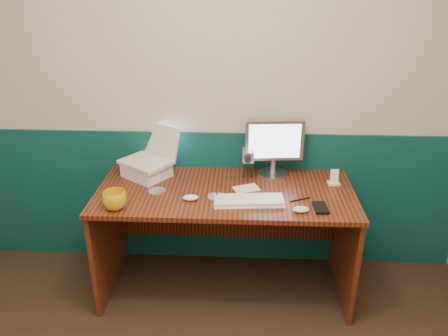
# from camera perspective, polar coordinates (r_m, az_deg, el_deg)

# --- Properties ---
(back_wall) EXTENTS (3.50, 0.04, 2.50)m
(back_wall) POSITION_cam_1_polar(r_m,az_deg,el_deg) (2.89, -1.51, 9.36)
(back_wall) COLOR beige
(back_wall) RESTS_ON ground
(wainscot) EXTENTS (3.48, 0.02, 1.00)m
(wainscot) POSITION_cam_1_polar(r_m,az_deg,el_deg) (3.16, -1.37, -3.98)
(wainscot) COLOR #073234
(wainscot) RESTS_ON ground
(desk) EXTENTS (1.60, 0.70, 0.75)m
(desk) POSITION_cam_1_polar(r_m,az_deg,el_deg) (2.91, 0.15, -9.52)
(desk) COLOR #37140A
(desk) RESTS_ON ground
(laptop_riser) EXTENTS (0.35, 0.34, 0.09)m
(laptop_riser) POSITION_cam_1_polar(r_m,az_deg,el_deg) (2.93, -10.07, -0.26)
(laptop_riser) COLOR silver
(laptop_riser) RESTS_ON desk
(laptop) EXTENTS (0.39, 0.37, 0.26)m
(laptop) POSITION_cam_1_polar(r_m,az_deg,el_deg) (2.86, -10.32, 2.93)
(laptop) COLOR silver
(laptop) RESTS_ON laptop_riser
(monitor) EXTENTS (0.38, 0.14, 0.38)m
(monitor) POSITION_cam_1_polar(r_m,az_deg,el_deg) (2.87, 6.54, 2.54)
(monitor) COLOR #A3A4A8
(monitor) RESTS_ON desk
(keyboard) EXTENTS (0.41, 0.17, 0.02)m
(keyboard) POSITION_cam_1_polar(r_m,az_deg,el_deg) (2.58, 3.28, -4.33)
(keyboard) COLOR white
(keyboard) RESTS_ON desk
(mouse_right) EXTENTS (0.10, 0.07, 0.03)m
(mouse_right) POSITION_cam_1_polar(r_m,az_deg,el_deg) (2.51, 9.98, -5.35)
(mouse_right) COLOR silver
(mouse_right) RESTS_ON desk
(mouse_left) EXTENTS (0.10, 0.06, 0.03)m
(mouse_left) POSITION_cam_1_polar(r_m,az_deg,el_deg) (2.61, -4.39, -3.87)
(mouse_left) COLOR white
(mouse_left) RESTS_ON desk
(mug) EXTENTS (0.15, 0.15, 0.11)m
(mug) POSITION_cam_1_polar(r_m,az_deg,el_deg) (2.57, -14.09, -4.09)
(mug) COLOR gold
(mug) RESTS_ON desk
(camcorder) EXTENTS (0.10, 0.14, 0.21)m
(camcorder) POSITION_cam_1_polar(r_m,az_deg,el_deg) (2.83, 3.13, 0.54)
(camcorder) COLOR #A8A9AD
(camcorder) RESTS_ON desk
(cd_spindle) EXTENTS (0.11, 0.11, 0.02)m
(cd_spindle) POSITION_cam_1_polar(r_m,az_deg,el_deg) (2.61, -0.96, -3.91)
(cd_spindle) COLOR silver
(cd_spindle) RESTS_ON desk
(cd_loose_a) EXTENTS (0.11, 0.11, 0.00)m
(cd_loose_a) POSITION_cam_1_polar(r_m,az_deg,el_deg) (2.74, -8.71, -2.96)
(cd_loose_a) COLOR silver
(cd_loose_a) RESTS_ON desk
(pen) EXTENTS (0.13, 0.06, 0.01)m
(pen) POSITION_cam_1_polar(r_m,az_deg,el_deg) (2.65, 9.95, -4.07)
(pen) COLOR black
(pen) RESTS_ON desk
(papers) EXTENTS (0.18, 0.16, 0.00)m
(papers) POSITION_cam_1_polar(r_m,az_deg,el_deg) (2.74, 2.92, -2.71)
(papers) COLOR silver
(papers) RESTS_ON desk
(dock) EXTENTS (0.08, 0.06, 0.01)m
(dock) POSITION_cam_1_polar(r_m,az_deg,el_deg) (2.88, 14.12, -1.95)
(dock) COLOR white
(dock) RESTS_ON desk
(music_player) EXTENTS (0.05, 0.03, 0.09)m
(music_player) POSITION_cam_1_polar(r_m,az_deg,el_deg) (2.86, 14.22, -1.03)
(music_player) COLOR white
(music_player) RESTS_ON dock
(pda) EXTENTS (0.08, 0.14, 0.02)m
(pda) POSITION_cam_1_polar(r_m,az_deg,el_deg) (2.57, 12.49, -5.10)
(pda) COLOR black
(pda) RESTS_ON desk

